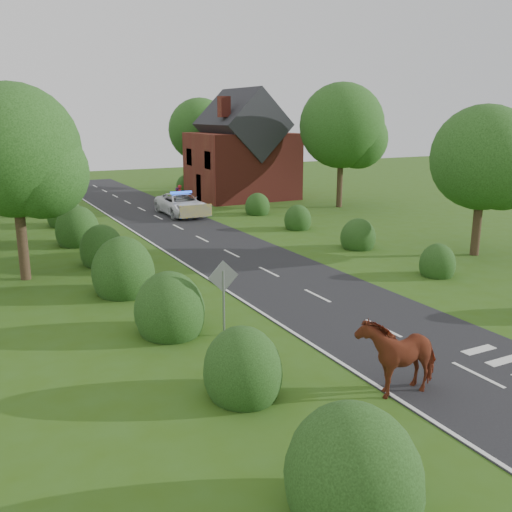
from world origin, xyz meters
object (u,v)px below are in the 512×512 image
road_sign (223,287)px  pedestrian_purple (177,197)px  pedestrian_red (179,196)px  police_van (182,204)px  cow (398,359)px

road_sign → pedestrian_purple: road_sign is taller
pedestrian_red → pedestrian_purple: (-0.19, 0.01, -0.10)m
police_van → road_sign: bearing=-106.6°
cow → pedestrian_purple: size_ratio=1.54×
road_sign → police_van: road_sign is taller
road_sign → police_van: bearing=72.9°
pedestrian_red → cow: bearing=45.8°
road_sign → pedestrian_red: 26.92m
road_sign → cow: road_sign is taller
police_van → pedestrian_red: size_ratio=3.27×
pedestrian_purple → road_sign: bearing=68.5°
road_sign → police_van: (6.84, 22.24, -0.88)m
cow → pedestrian_purple: (5.28, 31.23, -0.07)m
cow → police_van: 28.09m
cow → police_van: (4.36, 27.75, -0.06)m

